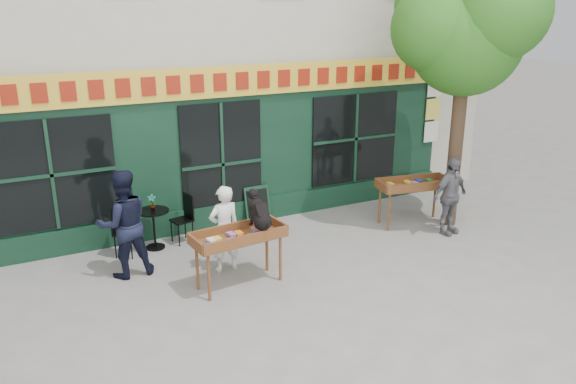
# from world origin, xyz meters

# --- Properties ---
(ground) EXTENTS (80.00, 80.00, 0.00)m
(ground) POSITION_xyz_m (0.00, 0.00, 0.00)
(ground) COLOR slate
(ground) RESTS_ON ground
(street_tree) EXTENTS (3.05, 2.90, 5.60)m
(street_tree) POSITION_xyz_m (4.34, 0.36, 4.11)
(street_tree) COLOR #382619
(street_tree) RESTS_ON ground
(book_cart_center) EXTENTS (1.55, 0.76, 0.99)m
(book_cart_center) POSITION_xyz_m (-0.71, -0.26, 0.82)
(book_cart_center) COLOR brown
(book_cart_center) RESTS_ON ground
(dog) EXTENTS (0.40, 0.63, 0.60)m
(dog) POSITION_xyz_m (-0.36, -0.31, 1.29)
(dog) COLOR black
(dog) RESTS_ON book_cart_center
(woman) EXTENTS (0.59, 0.42, 1.53)m
(woman) POSITION_xyz_m (-0.71, 0.39, 0.77)
(woman) COLOR white
(woman) RESTS_ON ground
(book_cart_right) EXTENTS (1.59, 0.89, 0.99)m
(book_cart_right) POSITION_xyz_m (3.59, 0.66, 0.82)
(book_cart_right) COLOR brown
(book_cart_right) RESTS_ON ground
(man_right) EXTENTS (0.99, 0.54, 1.59)m
(man_right) POSITION_xyz_m (3.89, -0.09, 0.80)
(man_right) COLOR slate
(man_right) RESTS_ON ground
(bistro_table) EXTENTS (0.60, 0.60, 0.76)m
(bistro_table) POSITION_xyz_m (-1.58, 1.86, 0.54)
(bistro_table) COLOR black
(bistro_table) RESTS_ON ground
(bistro_chair_left) EXTENTS (0.50, 0.50, 0.95)m
(bistro_chair_left) POSITION_xyz_m (-2.20, 1.81, 0.56)
(bistro_chair_left) COLOR black
(bistro_chair_left) RESTS_ON ground
(bistro_chair_right) EXTENTS (0.43, 0.43, 0.95)m
(bistro_chair_right) POSITION_xyz_m (-0.94, 1.93, 0.56)
(bistro_chair_right) COLOR black
(bistro_chair_right) RESTS_ON ground
(potted_plant) EXTENTS (0.19, 0.16, 0.31)m
(potted_plant) POSITION_xyz_m (-1.58, 1.86, 0.92)
(potted_plant) COLOR gray
(potted_plant) RESTS_ON bistro_table
(man_left) EXTENTS (0.93, 0.74, 1.86)m
(man_left) POSITION_xyz_m (-2.28, 0.96, 0.93)
(man_left) COLOR black
(man_left) RESTS_ON ground
(chalkboard) EXTENTS (0.56, 0.21, 0.79)m
(chalkboard) POSITION_xyz_m (0.71, 2.19, 0.40)
(chalkboard) COLOR black
(chalkboard) RESTS_ON ground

